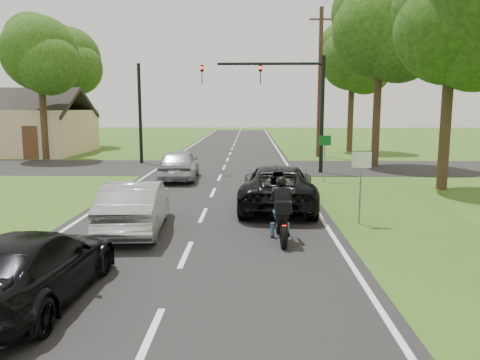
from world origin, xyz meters
name	(u,v)px	position (x,y,z in m)	size (l,w,h in m)	color
ground	(186,255)	(0.00, 0.00, 0.00)	(140.00, 140.00, 0.00)	#3B5718
road	(217,184)	(0.00, 10.00, 0.01)	(8.00, 100.00, 0.01)	black
cross_road	(224,167)	(0.00, 16.00, 0.01)	(60.00, 7.00, 0.01)	black
motorcycle_rider	(281,216)	(2.29, 1.14, 0.67)	(0.56, 1.96, 1.69)	black
dark_suv	(278,186)	(2.43, 5.20, 0.75)	(2.44, 5.29, 1.47)	black
silver_sedan	(136,206)	(-1.66, 2.07, 0.71)	(1.48, 4.25, 1.40)	#B8B9BD
silver_suv	(179,164)	(-1.88, 11.41, 0.74)	(1.73, 4.29, 1.46)	#AFB2B8
dark_car_behind	(32,267)	(-2.29, -2.75, 0.65)	(1.78, 4.39, 1.27)	black
traffic_signal	(286,93)	(3.34, 14.00, 4.14)	(6.38, 0.44, 6.00)	black
signal_pole_far	(140,114)	(-5.20, 18.00, 3.00)	(0.20, 0.20, 6.00)	black
utility_pole_far	(320,82)	(6.20, 22.00, 5.08)	(1.60, 0.28, 10.00)	#4C2F22
sign_white	(361,170)	(4.70, 2.98, 1.60)	(0.55, 0.07, 2.12)	slate
sign_green	(325,147)	(4.90, 10.98, 1.60)	(0.55, 0.07, 2.12)	slate
tree_row_c	(460,35)	(9.75, 8.80, 6.23)	(4.80, 4.65, 8.76)	#332316
tree_row_d	(387,34)	(9.10, 16.76, 7.43)	(5.76, 5.58, 10.45)	#332316
tree_row_e	(357,61)	(9.48, 25.78, 6.83)	(5.28, 5.12, 9.61)	#332316
tree_left_near	(43,57)	(-11.73, 19.78, 6.53)	(5.12, 4.96, 9.22)	#332316
tree_left_far	(71,63)	(-13.70, 29.76, 7.13)	(5.76, 5.58, 10.14)	#332316
house	(15,130)	(-16.00, 24.00, 1.77)	(10.20, 8.00, 4.84)	tan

